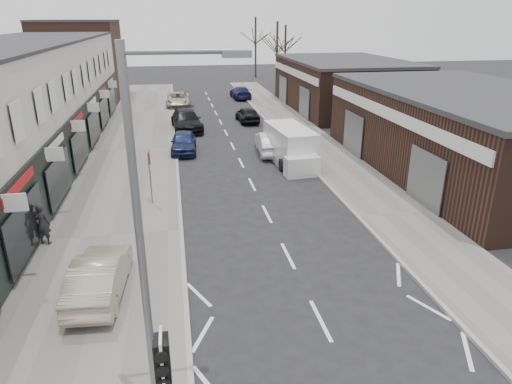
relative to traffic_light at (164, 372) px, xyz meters
name	(u,v)px	position (x,y,z in m)	size (l,w,h in m)	color
ground	(344,368)	(4.40, 2.02, -2.41)	(160.00, 160.00, 0.00)	black
pavement_left	(134,150)	(-2.35, 24.02, -2.35)	(5.50, 64.00, 0.12)	slate
pavement_right	(312,141)	(10.15, 24.02, -2.35)	(3.50, 64.00, 0.12)	slate
shop_terrace_left	(4,109)	(-9.10, 21.52, 1.14)	(8.00, 41.00, 7.10)	beige
brick_block_far	(81,61)	(-9.10, 47.02, 1.59)	(8.00, 10.00, 8.00)	#4C2E20
right_unit_near	(468,134)	(16.90, 16.02, -0.16)	(10.00, 18.00, 4.50)	#351F18
right_unit_far	(344,85)	(16.90, 36.02, -0.16)	(10.00, 16.00, 4.50)	#351F18
tree_far_a	(276,89)	(13.40, 50.02, -2.41)	(3.60, 3.60, 8.00)	#382D26
tree_far_b	(285,82)	(15.90, 56.02, -2.41)	(3.60, 3.60, 7.50)	#382D26
tree_far_c	(256,77)	(12.90, 62.02, -2.41)	(3.60, 3.60, 8.50)	#382D26
traffic_light	(164,372)	(0.00, 0.00, 0.00)	(0.28, 0.60, 3.10)	slate
street_lamp	(149,234)	(-0.13, 1.22, 2.20)	(2.23, 0.22, 8.00)	slate
warning_sign	(150,161)	(-0.76, 14.02, -0.21)	(0.12, 0.80, 2.70)	slate
white_van	(291,147)	(7.41, 19.47, -1.37)	(2.43, 5.82, 2.20)	white
sedan_on_pavement	(99,276)	(-2.17, 6.43, -1.61)	(1.44, 4.14, 1.36)	#A19381
pedestrian	(42,224)	(-4.80, 10.47, -1.44)	(0.63, 0.41, 1.72)	black
parked_car_left_a	(184,142)	(1.00, 23.07, -1.73)	(1.63, 4.04, 1.38)	#161E46
parked_car_left_b	(187,120)	(1.44, 29.48, -1.64)	(2.17, 5.33, 1.55)	black
parked_car_left_c	(178,100)	(1.00, 40.08, -1.73)	(2.28, 4.94, 1.37)	#B1AD8D
parked_car_right_a	(270,143)	(6.60, 21.75, -1.69)	(1.53, 4.39, 1.45)	silver
parked_car_right_b	(247,114)	(6.68, 31.52, -1.75)	(1.56, 3.89, 1.32)	black
parked_car_right_c	(241,92)	(7.90, 43.72, -1.75)	(1.86, 4.56, 1.32)	#151440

